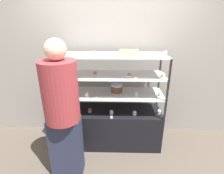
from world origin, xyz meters
name	(u,v)px	position (x,y,z in m)	size (l,w,h in m)	color
ground_plane	(112,141)	(0.00, 0.00, 0.00)	(20.00, 20.00, 0.00)	brown
back_wall	(113,60)	(0.00, 0.41, 1.30)	(8.00, 0.05, 2.60)	gray
display_base	(112,126)	(0.00, 0.00, 0.30)	(1.52, 0.53, 0.60)	black
display_riser_lower	(112,94)	(0.00, 0.00, 0.87)	(1.52, 0.53, 0.29)	black
display_riser_middle	(112,76)	(0.00, 0.00, 1.17)	(1.52, 0.53, 0.29)	black
display_riser_upper	(112,56)	(0.00, 0.00, 1.46)	(1.52, 0.53, 0.29)	black
layer_cake_centerpiece	(117,88)	(0.07, 0.06, 0.95)	(0.18, 0.18, 0.12)	brown
sheet_cake_frosted	(129,53)	(0.23, -0.02, 1.51)	(0.26, 0.16, 0.07)	#DBBC84
cupcake_0	(67,110)	(-0.69, -0.06, 0.63)	(0.06, 0.06, 0.07)	beige
cupcake_1	(90,110)	(-0.34, -0.06, 0.63)	(0.06, 0.06, 0.07)	#CCB28C
cupcake_2	(111,112)	(-0.01, -0.12, 0.63)	(0.06, 0.06, 0.07)	white
cupcake_3	(135,113)	(0.34, -0.13, 0.63)	(0.06, 0.06, 0.07)	white
cupcake_4	(159,112)	(0.71, -0.08, 0.63)	(0.06, 0.06, 0.07)	#CCB28C
price_tag_0	(111,117)	(0.00, -0.24, 0.62)	(0.04, 0.00, 0.04)	white
cupcake_5	(63,94)	(-0.70, -0.13, 0.92)	(0.05, 0.05, 0.07)	#CCB28C
cupcake_6	(87,95)	(-0.36, -0.13, 0.92)	(0.05, 0.05, 0.07)	white
cupcake_7	(136,94)	(0.35, -0.08, 0.92)	(0.05, 0.05, 0.07)	white
cupcake_8	(160,94)	(0.70, -0.08, 0.92)	(0.05, 0.05, 0.07)	white
price_tag_1	(96,99)	(-0.21, -0.24, 0.91)	(0.04, 0.00, 0.04)	white
cupcake_9	(62,73)	(-0.72, -0.04, 1.21)	(0.06, 0.06, 0.07)	white
cupcake_10	(95,74)	(-0.24, -0.05, 1.21)	(0.06, 0.06, 0.07)	white
cupcake_11	(129,75)	(0.24, -0.12, 1.21)	(0.06, 0.06, 0.07)	white
cupcake_12	(163,75)	(0.71, -0.10, 1.21)	(0.06, 0.06, 0.07)	beige
price_tag_2	(136,79)	(0.32, -0.24, 1.20)	(0.04, 0.00, 0.04)	white
cupcake_13	(60,53)	(-0.71, -0.08, 1.51)	(0.05, 0.05, 0.07)	#CCB28C
cupcake_14	(94,53)	(-0.25, -0.08, 1.51)	(0.05, 0.05, 0.07)	beige
cupcake_15	(165,53)	(0.72, -0.04, 1.51)	(0.05, 0.05, 0.07)	beige
price_tag_3	(89,57)	(-0.29, -0.24, 1.49)	(0.04, 0.00, 0.04)	white
customer_figure	(62,110)	(-0.57, -0.63, 0.94)	(0.41, 0.41, 1.76)	#282D47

